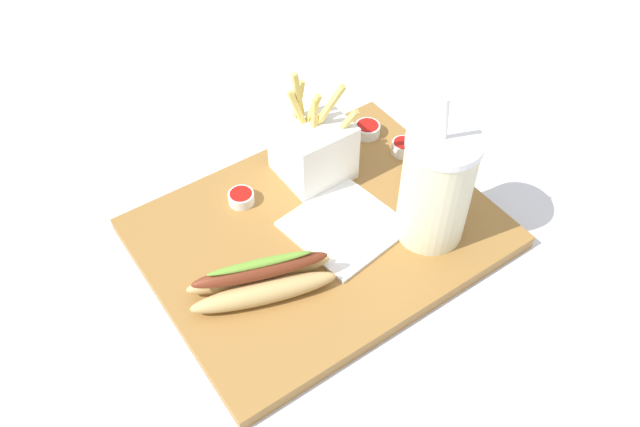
# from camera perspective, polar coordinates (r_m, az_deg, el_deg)

# --- Properties ---
(ground_plane) EXTENTS (2.40, 2.40, 0.02)m
(ground_plane) POSITION_cam_1_polar(r_m,az_deg,el_deg) (0.89, 0.00, -2.60)
(ground_plane) COLOR silver
(food_tray) EXTENTS (0.45, 0.35, 0.02)m
(food_tray) POSITION_cam_1_polar(r_m,az_deg,el_deg) (0.87, 0.00, -1.76)
(food_tray) COLOR olive
(food_tray) RESTS_ON ground_plane
(soda_cup) EXTENTS (0.09, 0.09, 0.23)m
(soda_cup) POSITION_cam_1_polar(r_m,az_deg,el_deg) (0.82, 10.26, 2.28)
(soda_cup) COLOR beige
(soda_cup) RESTS_ON food_tray
(fries_basket) EXTENTS (0.09, 0.09, 0.17)m
(fries_basket) POSITION_cam_1_polar(r_m,az_deg,el_deg) (0.91, -0.64, 5.89)
(fries_basket) COLOR white
(fries_basket) RESTS_ON food_tray
(hot_dog_1) EXTENTS (0.19, 0.11, 0.06)m
(hot_dog_1) POSITION_cam_1_polar(r_m,az_deg,el_deg) (0.79, -5.20, -5.86)
(hot_dog_1) COLOR tan
(hot_dog_1) RESTS_ON food_tray
(ketchup_cup_1) EXTENTS (0.03, 0.03, 0.02)m
(ketchup_cup_1) POSITION_cam_1_polar(r_m,az_deg,el_deg) (0.97, 7.37, 5.89)
(ketchup_cup_1) COLOR white
(ketchup_cup_1) RESTS_ON food_tray
(ketchup_cup_2) EXTENTS (0.04, 0.04, 0.02)m
(ketchup_cup_2) POSITION_cam_1_polar(r_m,az_deg,el_deg) (1.00, 4.22, 7.47)
(ketchup_cup_2) COLOR white
(ketchup_cup_2) RESTS_ON food_tray
(ketchup_cup_3) EXTENTS (0.04, 0.04, 0.02)m
(ketchup_cup_3) POSITION_cam_1_polar(r_m,az_deg,el_deg) (0.90, -7.01, 1.45)
(ketchup_cup_3) COLOR white
(ketchup_cup_3) RESTS_ON food_tray
(napkin_stack) EXTENTS (0.15, 0.15, 0.01)m
(napkin_stack) POSITION_cam_1_polar(r_m,az_deg,el_deg) (0.86, 2.17, -1.10)
(napkin_stack) COLOR white
(napkin_stack) RESTS_ON food_tray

